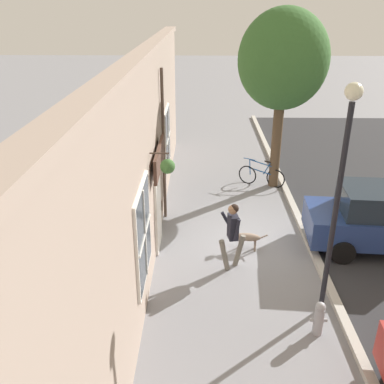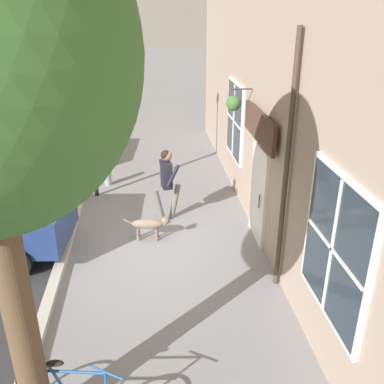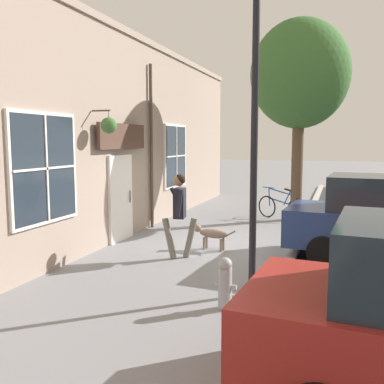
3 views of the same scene
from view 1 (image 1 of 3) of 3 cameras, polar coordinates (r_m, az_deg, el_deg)
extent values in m
plane|color=gray|center=(12.19, 5.96, -6.46)|extent=(90.00, 90.00, 0.00)
cube|color=#B2ADA3|center=(12.49, 15.21, -6.13)|extent=(0.20, 28.00, 0.12)
cube|color=gray|center=(11.16, -5.63, 4.85)|extent=(0.30, 18.00, 5.03)
cube|color=gray|center=(10.60, -6.22, 18.22)|extent=(0.42, 18.00, 0.16)
cube|color=white|center=(11.45, -4.65, -2.57)|extent=(0.10, 1.10, 2.10)
cube|color=#232D38|center=(11.47, -4.49, -2.79)|extent=(0.03, 0.90, 1.90)
cylinder|color=#47382D|center=(11.75, -4.05, -1.81)|extent=(0.03, 0.03, 0.30)
cube|color=#4C3328|center=(10.85, -4.38, 4.52)|extent=(0.08, 2.20, 0.60)
cylinder|color=#47382D|center=(12.58, -3.81, 5.94)|extent=(0.09, 0.09, 4.53)
cylinder|color=#47382D|center=(9.57, -4.39, 5.17)|extent=(0.44, 0.04, 0.04)
cylinder|color=#47382D|center=(9.62, -3.29, 4.16)|extent=(0.01, 0.01, 0.34)
cone|color=#2D2823|center=(9.70, -3.26, 2.93)|extent=(0.32, 0.32, 0.18)
sphere|color=#3D6B33|center=(9.66, -3.27, 3.43)|extent=(0.34, 0.34, 0.34)
cube|color=white|center=(8.58, -6.61, -5.56)|extent=(0.08, 1.82, 2.02)
cube|color=#232D38|center=(8.58, -6.41, -5.57)|extent=(0.03, 1.70, 1.90)
cube|color=white|center=(8.57, -6.28, -5.57)|extent=(0.04, 0.04, 1.90)
cube|color=white|center=(8.57, -6.28, -5.57)|extent=(0.04, 1.70, 0.04)
cube|color=white|center=(14.55, -3.38, 7.19)|extent=(0.08, 1.82, 2.02)
cube|color=#232D38|center=(14.55, -3.26, 7.19)|extent=(0.03, 1.70, 1.90)
cube|color=white|center=(14.55, -3.18, 7.19)|extent=(0.04, 0.04, 1.90)
cube|color=white|center=(14.55, -3.18, 7.19)|extent=(0.04, 1.70, 0.04)
cylinder|color=#6B665B|center=(10.72, 4.35, -8.39)|extent=(0.32, 0.18, 0.86)
cylinder|color=#6B665B|center=(10.94, 6.30, -7.75)|extent=(0.32, 0.18, 0.86)
cube|color=black|center=(10.46, 5.49, -4.64)|extent=(0.27, 0.37, 0.62)
sphere|color=#936B4C|center=(10.24, 5.48, -2.35)|extent=(0.23, 0.23, 0.23)
sphere|color=black|center=(10.23, 5.65, -2.22)|extent=(0.22, 0.22, 0.22)
cylinder|color=black|center=(10.26, 6.02, -5.08)|extent=(0.17, 0.11, 0.57)
cylinder|color=black|center=(10.61, 4.68, -3.86)|extent=(0.34, 0.14, 0.52)
ellipsoid|color=#7F6B5B|center=(11.65, 7.44, -5.97)|extent=(0.72, 0.33, 0.21)
cylinder|color=#7F6B5B|center=(11.71, 6.34, -7.08)|extent=(0.06, 0.06, 0.28)
cylinder|color=#7F6B5B|center=(11.83, 6.38, -6.72)|extent=(0.06, 0.06, 0.28)
cylinder|color=#7F6B5B|center=(11.70, 8.38, -7.21)|extent=(0.06, 0.06, 0.28)
cylinder|color=#7F6B5B|center=(11.83, 8.40, -6.86)|extent=(0.06, 0.06, 0.28)
sphere|color=#7F6B5B|center=(11.62, 5.45, -5.48)|extent=(0.18, 0.18, 0.18)
cone|color=#7F6B5B|center=(11.63, 4.91, -5.53)|extent=(0.11, 0.10, 0.09)
cone|color=#7F6B5B|center=(11.53, 5.50, -5.24)|extent=(0.06, 0.06, 0.07)
cone|color=#7F6B5B|center=(11.62, 5.54, -5.00)|extent=(0.06, 0.06, 0.07)
cylinder|color=#7F6B5B|center=(11.63, 9.55, -5.89)|extent=(0.21, 0.06, 0.14)
cylinder|color=brown|center=(15.38, 11.20, 6.74)|extent=(0.35, 0.35, 3.40)
ellipsoid|color=#38662D|center=(14.82, 12.08, 16.89)|extent=(2.97, 2.67, 3.26)
sphere|color=#38662D|center=(15.14, 11.93, 15.06)|extent=(1.34, 1.34, 1.34)
torus|color=black|center=(15.87, 7.40, 2.29)|extent=(0.63, 0.40, 0.70)
torus|color=black|center=(15.69, 11.08, 1.76)|extent=(0.63, 0.40, 0.70)
cylinder|color=#1E4C8C|center=(15.70, 9.28, 2.70)|extent=(0.93, 0.37, 0.23)
cylinder|color=#1E4C8C|center=(15.62, 9.96, 3.09)|extent=(0.24, 0.12, 0.47)
cylinder|color=#1E4C8C|center=(15.60, 9.17, 3.82)|extent=(0.79, 0.31, 0.20)
cylinder|color=#1E4C8C|center=(15.74, 7.74, 3.33)|extent=(0.09, 0.06, 0.58)
cylinder|color=#1E4C8C|center=(15.65, 7.67, 4.38)|extent=(0.41, 0.26, 0.03)
ellipsoid|color=black|center=(15.53, 10.03, 3.98)|extent=(0.27, 0.18, 0.11)
cylinder|color=black|center=(13.16, 17.87, -3.62)|extent=(0.63, 0.23, 0.62)
cylinder|color=black|center=(11.67, 19.49, -7.61)|extent=(0.63, 0.23, 0.62)
cylinder|color=black|center=(8.87, 18.47, -3.26)|extent=(0.11, 0.11, 4.57)
sphere|color=beige|center=(8.10, 20.78, 12.43)|extent=(0.32, 0.32, 0.32)
cylinder|color=#99999E|center=(9.30, 16.50, -16.20)|extent=(0.20, 0.20, 0.62)
sphere|color=#99999E|center=(9.07, 16.77, -14.46)|extent=(0.20, 0.20, 0.20)
cylinder|color=#99999E|center=(9.31, 17.27, -16.01)|extent=(0.10, 0.07, 0.07)
cylinder|color=#99999E|center=(9.25, 15.78, -16.10)|extent=(0.10, 0.07, 0.07)
camera|label=2|loc=(18.44, 5.18, 19.87)|focal=40.00mm
camera|label=3|loc=(5.48, 59.30, -33.68)|focal=40.00mm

